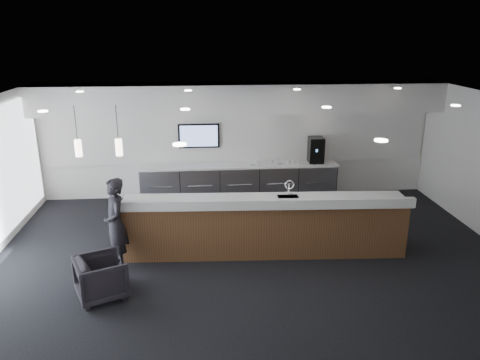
{
  "coord_description": "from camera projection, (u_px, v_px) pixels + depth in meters",
  "views": [
    {
      "loc": [
        -0.95,
        -7.81,
        4.24
      ],
      "look_at": [
        -0.17,
        1.3,
        1.28
      ],
      "focal_mm": 35.0,
      "sensor_mm": 36.0,
      "label": 1
    }
  ],
  "objects": [
    {
      "name": "ground",
      "position": [
        255.0,
        266.0,
        8.78
      ],
      "size": [
        10.0,
        10.0,
        0.0
      ],
      "primitive_type": "plane",
      "color": "black",
      "rests_on": "ground"
    },
    {
      "name": "ceiling",
      "position": [
        257.0,
        106.0,
        7.86
      ],
      "size": [
        10.0,
        8.0,
        0.02
      ],
      "primitive_type": "cube",
      "color": "black",
      "rests_on": "back_wall"
    },
    {
      "name": "back_wall",
      "position": [
        238.0,
        140.0,
        12.11
      ],
      "size": [
        10.0,
        0.02,
        3.0
      ],
      "primitive_type": "cube",
      "color": "white",
      "rests_on": "ground"
    },
    {
      "name": "soffit_bulkhead",
      "position": [
        239.0,
        98.0,
        11.33
      ],
      "size": [
        10.0,
        0.9,
        0.7
      ],
      "primitive_type": "cube",
      "color": "silver",
      "rests_on": "back_wall"
    },
    {
      "name": "alcove_panel",
      "position": [
        238.0,
        136.0,
        12.05
      ],
      "size": [
        9.8,
        0.06,
        1.4
      ],
      "primitive_type": "cube",
      "color": "silver",
      "rests_on": "back_wall"
    },
    {
      "name": "back_credenza",
      "position": [
        239.0,
        182.0,
        12.09
      ],
      "size": [
        5.06,
        0.66,
        0.95
      ],
      "color": "gray",
      "rests_on": "ground"
    },
    {
      "name": "wall_tv",
      "position": [
        199.0,
        136.0,
        11.9
      ],
      "size": [
        1.05,
        0.08,
        0.62
      ],
      "color": "black",
      "rests_on": "back_wall"
    },
    {
      "name": "pendant_left",
      "position": [
        123.0,
        142.0,
        8.65
      ],
      "size": [
        0.12,
        0.12,
        0.3
      ],
      "primitive_type": "cylinder",
      "color": "#FFE6C6",
      "rests_on": "ceiling"
    },
    {
      "name": "pendant_right",
      "position": [
        84.0,
        143.0,
        8.6
      ],
      "size": [
        0.12,
        0.12,
        0.3
      ],
      "primitive_type": "cylinder",
      "color": "#FFE6C6",
      "rests_on": "ceiling"
    },
    {
      "name": "ceiling_can_lights",
      "position": [
        257.0,
        108.0,
        7.87
      ],
      "size": [
        7.0,
        5.0,
        0.02
      ],
      "primitive_type": null,
      "color": "silver",
      "rests_on": "ceiling"
    },
    {
      "name": "service_counter",
      "position": [
        265.0,
        225.0,
        9.16
      ],
      "size": [
        5.54,
        1.17,
        1.49
      ],
      "rotation": [
        0.0,
        0.0,
        -0.05
      ],
      "color": "#58331D",
      "rests_on": "ground"
    },
    {
      "name": "coffee_machine",
      "position": [
        316.0,
        150.0,
        12.03
      ],
      "size": [
        0.39,
        0.51,
        0.65
      ],
      "rotation": [
        0.0,
        0.0,
        -0.03
      ],
      "color": "black",
      "rests_on": "back_credenza"
    },
    {
      "name": "info_sign_left",
      "position": [
        254.0,
        160.0,
        11.84
      ],
      "size": [
        0.18,
        0.05,
        0.25
      ],
      "primitive_type": "cube",
      "rotation": [
        0.0,
        0.0,
        -0.16
      ],
      "color": "white",
      "rests_on": "back_credenza"
    },
    {
      "name": "info_sign_right",
      "position": [
        279.0,
        160.0,
        11.92
      ],
      "size": [
        0.17,
        0.06,
        0.23
      ],
      "primitive_type": "cube",
      "rotation": [
        0.0,
        0.0,
        0.22
      ],
      "color": "white",
      "rests_on": "back_credenza"
    },
    {
      "name": "armchair",
      "position": [
        101.0,
        277.0,
        7.67
      ],
      "size": [
        1.02,
        1.0,
        0.71
      ],
      "primitive_type": "imported",
      "rotation": [
        0.0,
        0.0,
        1.98
      ],
      "color": "black",
      "rests_on": "ground"
    },
    {
      "name": "lounge_guest",
      "position": [
        116.0,
        224.0,
        8.53
      ],
      "size": [
        0.59,
        0.73,
        1.71
      ],
      "primitive_type": "imported",
      "rotation": [
        0.0,
        0.0,
        -1.24
      ],
      "color": "black",
      "rests_on": "ground"
    },
    {
      "name": "cup_0",
      "position": [
        298.0,
        162.0,
        11.99
      ],
      "size": [
        0.09,
        0.09,
        0.08
      ],
      "primitive_type": "imported",
      "color": "white",
      "rests_on": "back_credenza"
    },
    {
      "name": "cup_1",
      "position": [
        293.0,
        162.0,
        11.98
      ],
      "size": [
        0.12,
        0.12,
        0.08
      ],
      "primitive_type": "imported",
      "rotation": [
        0.0,
        0.0,
        0.65
      ],
      "color": "white",
      "rests_on": "back_credenza"
    },
    {
      "name": "cup_2",
      "position": [
        287.0,
        162.0,
        11.97
      ],
      "size": [
        0.11,
        0.11,
        0.08
      ],
      "primitive_type": "imported",
      "rotation": [
        0.0,
        0.0,
        1.29
      ],
      "color": "white",
      "rests_on": "back_credenza"
    },
    {
      "name": "cup_3",
      "position": [
        282.0,
        162.0,
        11.96
      ],
      "size": [
        0.11,
        0.11,
        0.08
      ],
      "primitive_type": "imported",
      "rotation": [
        0.0,
        0.0,
        1.94
      ],
      "color": "white",
      "rests_on": "back_credenza"
    },
    {
      "name": "cup_4",
      "position": [
        276.0,
        162.0,
        11.94
      ],
      "size": [
        0.12,
        0.12,
        0.08
      ],
      "primitive_type": "imported",
      "rotation": [
        0.0,
        0.0,
        2.58
      ],
      "color": "white",
      "rests_on": "back_credenza"
    },
    {
      "name": "cup_5",
      "position": [
        271.0,
        163.0,
        11.93
      ],
      "size": [
        0.1,
        0.1,
        0.08
      ],
      "primitive_type": "imported",
      "rotation": [
        0.0,
        0.0,
        3.23
      ],
      "color": "white",
      "rests_on": "back_credenza"
    }
  ]
}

